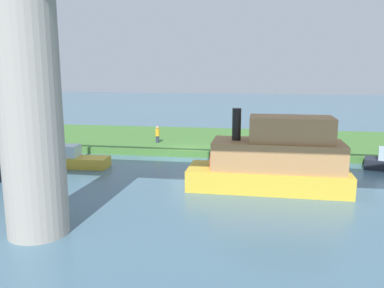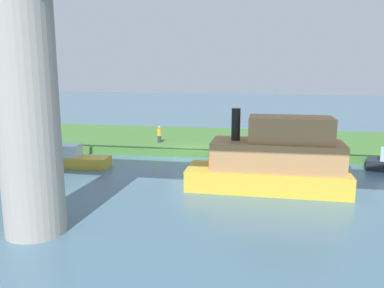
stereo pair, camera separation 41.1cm
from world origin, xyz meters
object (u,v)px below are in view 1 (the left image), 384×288
at_px(person_on_bank, 157,134).
at_px(houseboat_blue, 273,160).
at_px(bridge_pylon, 30,103).
at_px(motorboat_red, 73,159).
at_px(mooring_post, 220,142).

distance_m(person_on_bank, houseboat_blue, 13.54).
bearing_deg(person_on_bank, houseboat_blue, 132.24).
bearing_deg(bridge_pylon, motorboat_red, -70.82).
bearing_deg(person_on_bank, bridge_pylon, 88.71).
height_order(mooring_post, motorboat_red, mooring_post).
distance_m(mooring_post, motorboat_red, 10.85).
bearing_deg(bridge_pylon, person_on_bank, -91.29).
relative_size(bridge_pylon, motorboat_red, 2.32).
bearing_deg(mooring_post, motorboat_red, 29.83).
bearing_deg(houseboat_blue, person_on_bank, -47.76).
bearing_deg(bridge_pylon, mooring_post, -109.91).
relative_size(person_on_bank, houseboat_blue, 0.16).
bearing_deg(houseboat_blue, bridge_pylon, 38.54).
bearing_deg(motorboat_red, person_on_bank, -119.68).
relative_size(bridge_pylon, houseboat_blue, 1.20).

